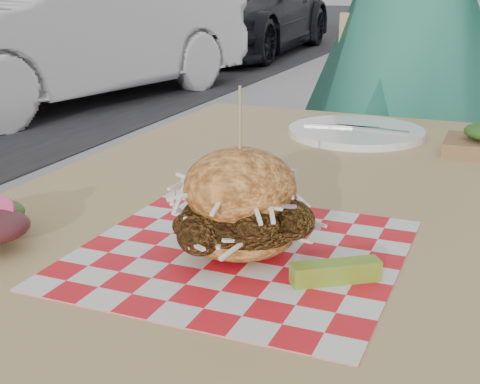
{
  "coord_description": "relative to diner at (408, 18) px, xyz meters",
  "views": [
    {
      "loc": [
        -0.07,
        -0.6,
        1.06
      ],
      "look_at": [
        -0.34,
        0.06,
        0.82
      ],
      "focal_mm": 50.0,
      "sensor_mm": 36.0,
      "label": 1
    }
  ],
  "objects": [
    {
      "name": "paper_liner",
      "position": [
        0.02,
        -1.26,
        -0.19
      ],
      "size": [
        0.36,
        0.36,
        0.0
      ],
      "primitive_type": "cube",
      "color": "red",
      "rests_on": "patio_table"
    },
    {
      "name": "sandwich",
      "position": [
        0.02,
        -1.26,
        -0.14
      ],
      "size": [
        0.17,
        0.17,
        0.19
      ],
      "color": "#EE9643",
      "rests_on": "paper_liner"
    },
    {
      "name": "diner",
      "position": [
        0.0,
        0.0,
        0.0
      ],
      "size": [
        0.76,
        0.57,
        1.88
      ],
      "primitive_type": "imported",
      "rotation": [
        0.0,
        0.0,
        2.95
      ],
      "color": "#2B7D63",
      "rests_on": "ground"
    },
    {
      "name": "patio_table",
      "position": [
        0.01,
        -1.01,
        -0.27
      ],
      "size": [
        0.8,
        1.2,
        0.75
      ],
      "color": "tan",
      "rests_on": "ground"
    },
    {
      "name": "pickle_spear",
      "position": [
        0.14,
        -1.29,
        -0.18
      ],
      "size": [
        0.09,
        0.07,
        0.02
      ],
      "primitive_type": "cube",
      "rotation": [
        0.0,
        0.0,
        0.61
      ],
      "color": "#87A931",
      "rests_on": "paper_liner"
    },
    {
      "name": "place_setting",
      "position": [
        0.01,
        -0.62,
        -0.18
      ],
      "size": [
        0.27,
        0.27,
        0.02
      ],
      "color": "white",
      "rests_on": "patio_table"
    },
    {
      "name": "car_white",
      "position": [
        -3.24,
        2.77,
        -0.34
      ],
      "size": [
        2.01,
        3.82,
        1.2
      ],
      "primitive_type": "imported",
      "rotation": [
        0.0,
        0.0,
        -0.21
      ],
      "color": "silver",
      "rests_on": "ground"
    },
    {
      "name": "patio_chair",
      "position": [
        -0.0,
        -0.04,
        -0.39
      ],
      "size": [
        0.47,
        0.48,
        0.95
      ],
      "rotation": [
        0.0,
        0.0,
        0.13
      ],
      "color": "tan",
      "rests_on": "ground"
    },
    {
      "name": "car_dark",
      "position": [
        -3.24,
        6.8,
        -0.35
      ],
      "size": [
        1.8,
        4.11,
        1.18
      ],
      "primitive_type": "imported",
      "rotation": [
        0.0,
        0.0,
        0.04
      ],
      "color": "black",
      "rests_on": "ground"
    }
  ]
}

